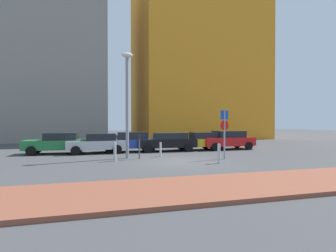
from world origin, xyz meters
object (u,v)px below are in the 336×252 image
(parked_car_yellow, at_px, (201,141))
(street_lamp, at_px, (127,96))
(parked_car_red, at_px, (227,140))
(parking_sign_post, at_px, (224,128))
(parked_car_blue, at_px, (131,141))
(parked_car_black, at_px, (167,141))
(traffic_bollard_near, at_px, (219,154))
(parked_car_green, at_px, (58,143))
(traffic_bollard_far, at_px, (115,152))
(parked_car_silver, at_px, (98,143))
(parking_meter, at_px, (139,143))
(traffic_bollard_mid, at_px, (161,150))

(parked_car_yellow, xyz_separation_m, street_lamp, (-6.35, -3.37, 3.13))
(parked_car_red, bearing_deg, parking_sign_post, -119.92)
(parked_car_blue, height_order, parked_car_yellow, parked_car_blue)
(parked_car_yellow, bearing_deg, parked_car_black, -177.54)
(street_lamp, distance_m, traffic_bollard_near, 6.59)
(parked_car_green, distance_m, traffic_bollard_far, 5.96)
(parked_car_yellow, bearing_deg, parking_sign_post, -97.46)
(parked_car_blue, distance_m, parked_car_black, 2.81)
(parked_car_silver, height_order, traffic_bollard_far, parked_car_silver)
(parking_meter, height_order, traffic_bollard_near, parking_meter)
(parked_car_green, bearing_deg, parked_car_black, -2.85)
(traffic_bollard_far, bearing_deg, parked_car_silver, 102.70)
(parked_car_silver, xyz_separation_m, parked_car_red, (10.37, -0.08, 0.05))
(parking_meter, xyz_separation_m, street_lamp, (-0.67, 0.57, 2.92))
(parked_car_silver, relative_size, parked_car_black, 0.89)
(parking_meter, bearing_deg, parked_car_silver, 122.74)
(parked_car_yellow, relative_size, parking_sign_post, 1.38)
(parked_car_red, xyz_separation_m, parking_sign_post, (-2.93, -5.09, 1.08))
(parked_car_green, height_order, parked_car_silver, parked_car_green)
(parked_car_yellow, distance_m, traffic_bollard_far, 8.42)
(parked_car_blue, height_order, parking_meter, parked_car_blue)
(traffic_bollard_far, bearing_deg, parked_car_green, 128.24)
(parked_car_silver, xyz_separation_m, street_lamp, (1.79, -3.25, 3.13))
(parked_car_blue, xyz_separation_m, traffic_bollard_far, (-1.46, -4.59, -0.25))
(parking_sign_post, bearing_deg, parked_car_black, 113.22)
(parked_car_green, relative_size, parked_car_yellow, 1.06)
(parked_car_red, bearing_deg, parked_car_green, 177.92)
(parked_car_green, height_order, street_lamp, street_lamp)
(parked_car_black, distance_m, street_lamp, 5.67)
(parked_car_red, relative_size, street_lamp, 0.69)
(parked_car_black, xyz_separation_m, traffic_bollard_far, (-4.26, -4.28, -0.22))
(parked_car_red, relative_size, traffic_bollard_mid, 4.81)
(parked_car_black, bearing_deg, parked_car_yellow, 2.46)
(parked_car_red, height_order, traffic_bollard_near, parked_car_red)
(parked_car_blue, relative_size, street_lamp, 0.68)
(parked_car_green, distance_m, parked_car_black, 7.95)
(parked_car_blue, distance_m, parking_sign_post, 7.50)
(parking_sign_post, height_order, traffic_bollard_mid, parking_sign_post)
(parked_car_black, relative_size, parked_car_red, 1.03)
(parked_car_yellow, distance_m, traffic_bollard_near, 6.94)
(parked_car_black, bearing_deg, parked_car_red, -0.89)
(parked_car_black, xyz_separation_m, street_lamp, (-3.44, -3.25, 3.12))
(parked_car_blue, height_order, traffic_bollard_far, parked_car_blue)
(parked_car_black, bearing_deg, parked_car_silver, -179.98)
(parked_car_blue, relative_size, parking_sign_post, 1.49)
(parked_car_black, relative_size, traffic_bollard_far, 4.32)
(parking_sign_post, bearing_deg, traffic_bollard_near, -127.06)
(parking_sign_post, bearing_deg, parked_car_green, 151.29)
(parked_car_green, xyz_separation_m, parked_car_blue, (5.15, -0.09, 0.00))
(parked_car_blue, distance_m, traffic_bollard_near, 7.94)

